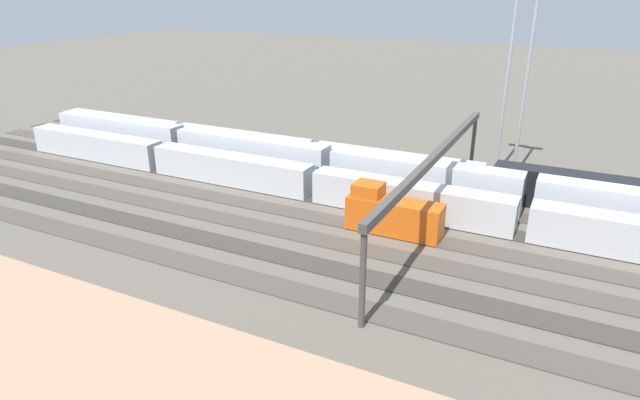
% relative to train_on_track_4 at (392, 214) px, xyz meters
% --- Properties ---
extents(ground_plane, '(400.00, 400.00, 0.00)m').
position_rel_train_on_track_4_xyz_m(ground_plane, '(4.53, -2.50, -2.16)').
color(ground_plane, '#60594F').
extents(track_bed_0, '(140.00, 2.80, 0.12)m').
position_rel_train_on_track_4_xyz_m(track_bed_0, '(4.53, -20.00, -2.10)').
color(track_bed_0, '#3D3833').
rests_on(track_bed_0, ground_plane).
extents(track_bed_1, '(140.00, 2.80, 0.12)m').
position_rel_train_on_track_4_xyz_m(track_bed_1, '(4.53, -15.00, -2.10)').
color(track_bed_1, '#3D3833').
rests_on(track_bed_1, ground_plane).
extents(track_bed_2, '(140.00, 2.80, 0.12)m').
position_rel_train_on_track_4_xyz_m(track_bed_2, '(4.53, -10.00, -2.10)').
color(track_bed_2, '#4C443D').
rests_on(track_bed_2, ground_plane).
extents(track_bed_3, '(140.00, 2.80, 0.12)m').
position_rel_train_on_track_4_xyz_m(track_bed_3, '(4.53, -5.00, -2.10)').
color(track_bed_3, '#3D3833').
rests_on(track_bed_3, ground_plane).
extents(track_bed_4, '(140.00, 2.80, 0.12)m').
position_rel_train_on_track_4_xyz_m(track_bed_4, '(4.53, 0.00, -2.10)').
color(track_bed_4, '#4C443D').
rests_on(track_bed_4, ground_plane).
extents(track_bed_5, '(140.00, 2.80, 0.12)m').
position_rel_train_on_track_4_xyz_m(track_bed_5, '(4.53, 5.00, -2.10)').
color(track_bed_5, '#4C443D').
rests_on(track_bed_5, ground_plane).
extents(track_bed_6, '(140.00, 2.80, 0.12)m').
position_rel_train_on_track_4_xyz_m(track_bed_6, '(4.53, 10.00, -2.10)').
color(track_bed_6, '#3D3833').
rests_on(track_bed_6, ground_plane).
extents(track_bed_7, '(140.00, 2.80, 0.12)m').
position_rel_train_on_track_4_xyz_m(track_bed_7, '(4.53, 15.00, -2.10)').
color(track_bed_7, '#4C443D').
rests_on(track_bed_7, ground_plane).
extents(train_on_track_4, '(10.00, 3.00, 5.00)m').
position_rel_train_on_track_4_xyz_m(train_on_track_4, '(0.00, 0.00, 0.00)').
color(train_on_track_4, '#D85914').
rests_on(train_on_track_4, ground_plane).
extents(train_on_track_2, '(119.80, 3.06, 5.00)m').
position_rel_train_on_track_4_xyz_m(train_on_track_2, '(-0.26, -10.00, 0.45)').
color(train_on_track_2, silver).
rests_on(train_on_track_2, ground_plane).
extents(train_on_track_1, '(90.60, 3.00, 4.40)m').
position_rel_train_on_track_4_xyz_m(train_on_track_1, '(18.48, -15.00, -0.07)').
color(train_on_track_1, black).
rests_on(train_on_track_1, ground_plane).
extents(train_on_track_3, '(119.80, 3.00, 3.80)m').
position_rel_train_on_track_4_xyz_m(train_on_track_3, '(-0.36, -5.00, -0.14)').
color(train_on_track_3, silver).
rests_on(train_on_track_3, ground_plane).
extents(light_mast_0, '(2.80, 0.70, 29.55)m').
position_rel_train_on_track_4_xyz_m(light_mast_0, '(-9.04, -23.53, 16.45)').
color(light_mast_0, '#9EA0A5').
rests_on(light_mast_0, ground_plane).
extents(light_mast_2, '(2.80, 0.70, 29.50)m').
position_rel_train_on_track_4_xyz_m(light_mast_2, '(-6.67, -23.91, 16.42)').
color(light_mast_2, '#9EA0A5').
rests_on(light_mast_2, ground_plane).
extents(signal_gantry, '(0.70, 40.00, 8.80)m').
position_rel_train_on_track_4_xyz_m(signal_gantry, '(-3.61, -2.50, 5.58)').
color(signal_gantry, '#4C4742').
rests_on(signal_gantry, ground_plane).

